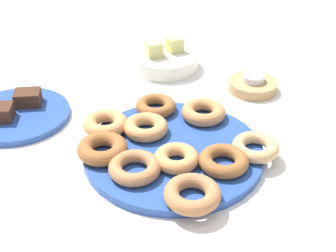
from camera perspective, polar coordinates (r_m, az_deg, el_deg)
name	(u,v)px	position (r m, az deg, el deg)	size (l,w,h in m)	color
ground_plane	(173,155)	(0.87, 0.65, -3.56)	(2.40, 2.40, 0.00)	white
donut_plate	(173,152)	(0.86, 0.65, -3.14)	(0.33, 0.33, 0.02)	#284C9E
donut_0	(105,124)	(0.91, -7.62, 0.28)	(0.09, 0.09, 0.03)	tan
donut_1	(146,127)	(0.89, -2.72, -0.13)	(0.09, 0.09, 0.03)	tan
donut_2	(204,112)	(0.94, 4.35, 1.71)	(0.09, 0.09, 0.03)	#C6844C
donut_3	(102,149)	(0.84, -7.97, -2.73)	(0.09, 0.09, 0.03)	#995B2D
donut_4	(135,168)	(0.79, -4.07, -5.07)	(0.09, 0.09, 0.02)	#B27547
donut_5	(224,161)	(0.81, 6.78, -4.22)	(0.09, 0.09, 0.02)	#995B2D
donut_6	(176,158)	(0.81, 1.03, -3.93)	(0.08, 0.08, 0.02)	tan
donut_7	(256,147)	(0.85, 10.60, -2.54)	(0.09, 0.09, 0.02)	tan
donut_8	(192,194)	(0.74, 2.97, -8.25)	(0.09, 0.09, 0.02)	#B27547
donut_9	(156,106)	(0.96, -1.49, 2.46)	(0.08, 0.08, 0.02)	#995B2D
cake_plate	(17,115)	(1.02, -17.86, 1.29)	(0.22, 0.22, 0.01)	#284C9E
brownie_far	(28,98)	(1.03, -16.68, 3.32)	(0.05, 0.04, 0.03)	#472819
candle_holder	(253,86)	(1.09, 10.25, 4.86)	(0.11, 0.11, 0.02)	tan
tealight	(253,78)	(1.08, 10.35, 5.76)	(0.05, 0.05, 0.01)	silver
fruit_bowl	(165,61)	(1.17, -0.32, 7.87)	(0.16, 0.16, 0.04)	silver
melon_chunk_left	(154,49)	(1.15, -1.69, 9.32)	(0.04, 0.04, 0.04)	#DBD67A
melon_chunk_right	(175,44)	(1.17, 0.81, 9.91)	(0.04, 0.04, 0.04)	#DBD67A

